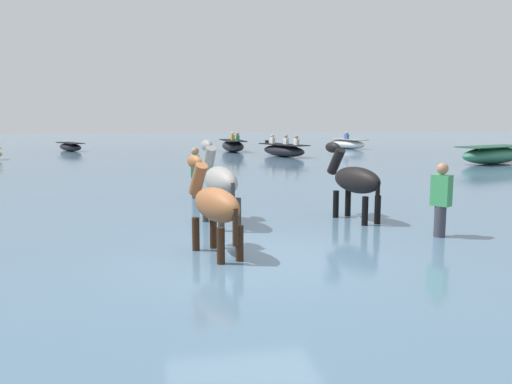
{
  "coord_description": "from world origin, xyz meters",
  "views": [
    {
      "loc": [
        -1.4,
        -7.78,
        2.46
      ],
      "look_at": [
        0.77,
        3.2,
        0.83
      ],
      "focal_mm": 37.62,
      "sensor_mm": 36.0,
      "label": 1
    }
  ],
  "objects": [
    {
      "name": "boat_far_inshore",
      "position": [
        10.76,
        24.2,
        0.63
      ],
      "size": [
        1.89,
        3.44,
        1.08
      ],
      "color": "silver",
      "rests_on": "water_surface"
    },
    {
      "name": "water_surface",
      "position": [
        0.0,
        10.0,
        0.17
      ],
      "size": [
        90.0,
        90.0,
        0.33
      ],
      "primitive_type": "cube",
      "color": "slate",
      "rests_on": "ground"
    },
    {
      "name": "person_onlooker_left",
      "position": [
        -0.28,
        5.81,
        0.87
      ],
      "size": [
        0.25,
        0.35,
        1.63
      ],
      "color": "#383842",
      "rests_on": "ground"
    },
    {
      "name": "horse_lead_black",
      "position": [
        2.62,
        2.32,
        1.11
      ],
      "size": [
        0.83,
        1.72,
        1.87
      ],
      "color": "black",
      "rests_on": "ground"
    },
    {
      "name": "boat_near_starboard",
      "position": [
        13.16,
        12.97,
        0.71
      ],
      "size": [
        3.81,
        2.41,
        0.91
      ],
      "color": "#337556",
      "rests_on": "water_surface"
    },
    {
      "name": "ground_plane",
      "position": [
        0.0,
        0.0,
        0.0
      ],
      "size": [
        120.0,
        120.0,
        0.0
      ],
      "primitive_type": "plane",
      "color": "#84755B"
    },
    {
      "name": "person_wading_close",
      "position": [
        3.54,
        0.6,
        0.87
      ],
      "size": [
        0.34,
        0.38,
        1.63
      ],
      "color": "#383842",
      "rests_on": "ground"
    },
    {
      "name": "horse_flank_chestnut",
      "position": [
        -0.47,
        0.17,
        1.07
      ],
      "size": [
        0.82,
        1.65,
        1.81
      ],
      "color": "brown",
      "rests_on": "ground"
    },
    {
      "name": "boat_mid_outer",
      "position": [
        -5.97,
        25.11,
        0.57
      ],
      "size": [
        1.96,
        2.58,
        0.49
      ],
      "color": "black",
      "rests_on": "water_surface"
    },
    {
      "name": "boat_distant_west",
      "position": [
        3.29,
        22.73,
        0.67
      ],
      "size": [
        1.21,
        3.32,
        1.14
      ],
      "color": "black",
      "rests_on": "water_surface"
    },
    {
      "name": "horse_trailing_grey",
      "position": [
        -0.11,
        2.37,
        1.15
      ],
      "size": [
        0.73,
        1.8,
        1.94
      ],
      "color": "gray",
      "rests_on": "ground"
    },
    {
      "name": "boat_distant_east",
      "position": [
        5.25,
        18.59,
        0.66
      ],
      "size": [
        2.18,
        3.33,
        1.11
      ],
      "color": "black",
      "rests_on": "water_surface"
    }
  ]
}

